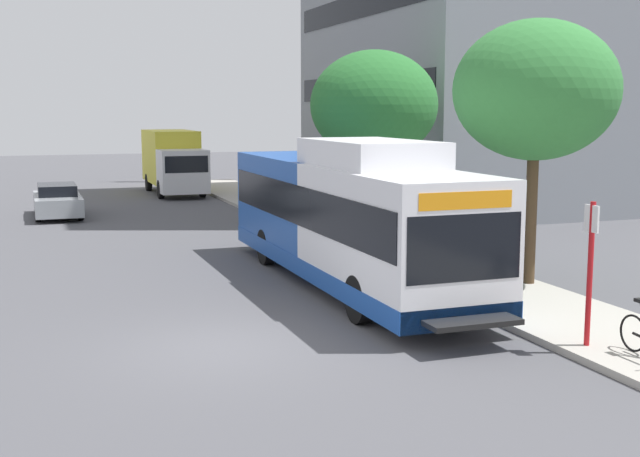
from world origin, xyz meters
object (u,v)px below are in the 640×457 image
Objects in this scene: bus_stop_sign_pole at (590,263)px; street_tree_near_stop at (536,91)px; transit_bus at (347,217)px; box_truck_background at (173,160)px; street_tree_mid_block at (374,105)px; parked_car_far_lane at (58,201)px.

street_tree_near_stop is at bearing 66.66° from bus_stop_sign_pole.
transit_bus is 23.73m from box_truck_background.
bus_stop_sign_pole is at bearing -86.11° from box_truck_background.
street_tree_mid_block is 17.29m from box_truck_background.
bus_stop_sign_pole is at bearing -113.34° from street_tree_near_stop.
street_tree_mid_block is 1.38× the size of parked_car_far_lane.
parked_car_far_lane is (-10.08, 8.94, -3.82)m from street_tree_mid_block.
bus_stop_sign_pole is 0.37× the size of box_truck_background.
transit_bus reaches higher than box_truck_background.
street_tree_near_stop is at bearing -60.31° from parked_car_far_lane.
bus_stop_sign_pole is at bearing -74.34° from transit_bus.
bus_stop_sign_pole is at bearing -70.39° from parked_car_far_lane.
parked_car_far_lane is (-6.24, 16.07, -1.04)m from transit_bus.
street_tree_near_stop reaches higher than box_truck_background.
street_tree_mid_block reaches higher than box_truck_background.
box_truck_background reaches higher than bus_stop_sign_pole.
transit_bus is at bearing 154.47° from street_tree_near_stop.
bus_stop_sign_pole is 6.17m from street_tree_near_stop.
parked_car_far_lane is at bearing 111.23° from transit_bus.
bus_stop_sign_pole reaches higher than parked_car_far_lane.
transit_bus is 17.28m from parked_car_far_lane.
bus_stop_sign_pole is (1.91, -6.80, -0.05)m from transit_bus.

